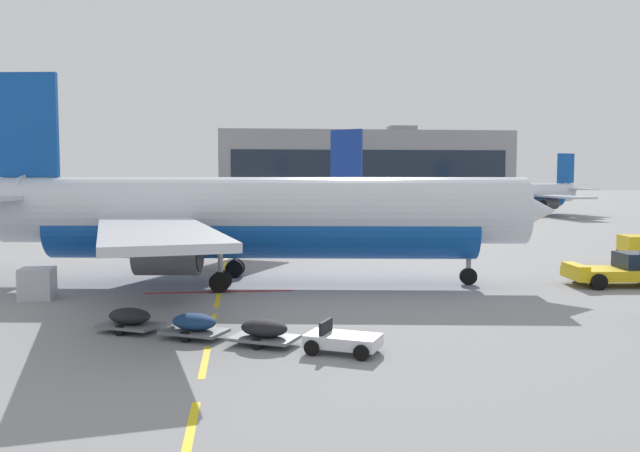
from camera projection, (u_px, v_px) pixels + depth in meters
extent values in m
plane|color=gray|center=(491.00, 250.00, 56.92)|extent=(400.00, 400.00, 0.00)
cube|color=yellow|center=(191.00, 429.00, 16.93)|extent=(0.24, 4.00, 0.01)
cube|color=yellow|center=(205.00, 361.00, 23.02)|extent=(0.24, 4.00, 0.01)
cube|color=yellow|center=(213.00, 324.00, 28.84)|extent=(0.24, 4.00, 0.01)
cube|color=yellow|center=(218.00, 300.00, 34.36)|extent=(0.24, 4.00, 0.01)
cube|color=yellow|center=(222.00, 279.00, 41.07)|extent=(0.24, 4.00, 0.01)
cube|color=yellow|center=(225.00, 266.00, 47.07)|extent=(0.24, 4.00, 0.01)
cube|color=yellow|center=(227.00, 256.00, 52.60)|extent=(0.24, 4.00, 0.01)
cube|color=yellow|center=(229.00, 247.00, 59.18)|extent=(0.24, 4.00, 0.01)
cube|color=yellow|center=(230.00, 240.00, 65.19)|extent=(0.24, 4.00, 0.01)
cube|color=yellow|center=(231.00, 234.00, 72.56)|extent=(0.24, 4.00, 0.01)
cube|color=yellow|center=(232.00, 229.00, 79.23)|extent=(0.24, 4.00, 0.01)
cube|color=yellow|center=(233.00, 225.00, 85.75)|extent=(0.24, 4.00, 0.01)
cube|color=yellow|center=(234.00, 222.00, 91.22)|extent=(0.24, 4.00, 0.01)
cube|color=yellow|center=(235.00, 218.00, 98.40)|extent=(0.24, 4.00, 0.01)
cube|color=#B21414|center=(219.00, 292.00, 36.63)|extent=(8.00, 0.40, 0.01)
cylinder|color=silver|center=(262.00, 210.00, 38.97)|extent=(30.34, 7.95, 3.80)
cylinder|color=#0F479E|center=(262.00, 228.00, 39.05)|extent=(24.75, 6.87, 3.50)
cone|color=silver|center=(525.00, 211.00, 38.56)|extent=(3.98, 4.17, 3.72)
cube|color=#192333|center=(507.00, 199.00, 38.53)|extent=(1.98, 3.04, 0.60)
cube|color=#0F479E|center=(20.00, 125.00, 38.98)|extent=(4.41, 0.97, 6.00)
cube|color=silver|center=(35.00, 195.00, 42.50)|extent=(4.06, 6.78, 0.24)
cube|color=#B7BCC6|center=(220.00, 210.00, 47.59)|extent=(12.06, 17.31, 0.36)
cube|color=#B7BCC6|center=(154.00, 230.00, 30.64)|extent=(8.03, 17.61, 0.36)
cylinder|color=#4C4F54|center=(210.00, 235.00, 44.71)|extent=(3.46, 2.53, 2.10)
cylinder|color=black|center=(234.00, 235.00, 44.67)|extent=(0.37, 1.78, 1.79)
cylinder|color=#4C4F54|center=(168.00, 254.00, 33.75)|extent=(3.46, 2.53, 2.10)
cylinder|color=black|center=(200.00, 254.00, 33.70)|extent=(0.37, 1.78, 1.79)
cylinder|color=gray|center=(469.00, 253.00, 38.83)|extent=(0.28, 0.28, 2.67)
cylinder|color=black|center=(468.00, 276.00, 38.93)|extent=(1.02, 0.42, 0.99)
cylinder|color=gray|center=(235.00, 247.00, 41.80)|extent=(0.28, 0.28, 2.61)
cylinder|color=black|center=(236.00, 267.00, 42.25)|extent=(1.14, 0.50, 1.10)
cylinder|color=black|center=(234.00, 269.00, 41.55)|extent=(1.14, 0.50, 1.10)
cylinder|color=gray|center=(220.00, 258.00, 36.62)|extent=(0.28, 0.28, 2.61)
cylinder|color=black|center=(222.00, 281.00, 37.07)|extent=(1.14, 0.50, 1.10)
cylinder|color=black|center=(219.00, 283.00, 36.37)|extent=(1.14, 0.50, 1.10)
cube|color=yellow|center=(621.00, 273.00, 38.68)|extent=(6.21, 3.30, 0.60)
cube|color=#192333|center=(640.00, 260.00, 38.65)|extent=(2.57, 2.32, 0.90)
cube|color=yellow|center=(576.00, 266.00, 38.57)|extent=(0.91, 2.57, 0.24)
cylinder|color=black|center=(599.00, 282.00, 37.25)|extent=(0.93, 0.47, 0.90)
cylinder|color=black|center=(578.00, 274.00, 40.04)|extent=(0.93, 0.47, 0.90)
cylinder|color=white|center=(259.00, 194.00, 81.72)|extent=(22.41, 21.70, 3.50)
cylinder|color=navy|center=(259.00, 202.00, 81.80)|extent=(18.49, 17.93, 3.22)
cone|color=white|center=(182.00, 192.00, 90.11)|extent=(4.70, 4.70, 3.43)
cone|color=white|center=(358.00, 193.00, 72.92)|extent=(4.85, 4.82, 2.97)
cube|color=#192333|center=(187.00, 188.00, 89.48)|extent=(2.88, 2.91, 0.55)
cube|color=navy|center=(346.00, 155.00, 73.58)|extent=(3.15, 3.04, 5.52)
cube|color=white|center=(335.00, 191.00, 71.15)|extent=(6.20, 6.29, 0.22)
cube|color=white|center=(366.00, 190.00, 75.81)|extent=(6.20, 6.29, 0.22)
cube|color=#B7BCC6|center=(235.00, 201.00, 73.35)|extent=(15.95, 11.01, 0.33)
cube|color=#B7BCC6|center=(322.00, 197.00, 85.74)|extent=(10.51, 16.06, 0.33)
cylinder|color=#4C4F54|center=(254.00, 212.00, 75.55)|extent=(3.46, 3.43, 1.93)
cylinder|color=black|center=(244.00, 211.00, 76.44)|extent=(1.22, 1.26, 1.64)
cylinder|color=#4C4F54|center=(310.00, 208.00, 83.57)|extent=(3.46, 3.43, 1.93)
cylinder|color=black|center=(300.00, 208.00, 84.46)|extent=(1.22, 1.26, 1.64)
cylinder|color=gray|center=(197.00, 210.00, 88.53)|extent=(0.26, 0.26, 2.45)
cylinder|color=black|center=(198.00, 219.00, 88.62)|extent=(0.84, 0.82, 0.91)
cylinder|color=gray|center=(257.00, 214.00, 78.89)|extent=(0.26, 0.26, 2.40)
cylinder|color=black|center=(255.00, 225.00, 78.72)|extent=(0.95, 0.93, 1.01)
cylinder|color=black|center=(259.00, 224.00, 79.23)|extent=(0.95, 0.93, 1.01)
cylinder|color=gray|center=(284.00, 212.00, 82.68)|extent=(0.26, 0.26, 2.40)
cylinder|color=black|center=(282.00, 222.00, 82.51)|extent=(0.95, 0.93, 1.01)
cylinder|color=black|center=(285.00, 222.00, 83.02)|extent=(0.95, 0.93, 1.01)
cylinder|color=silver|center=(513.00, 193.00, 104.96)|extent=(23.58, 11.26, 3.03)
cylinder|color=#0F479E|center=(513.00, 199.00, 105.02)|extent=(19.30, 9.47, 2.79)
cone|color=silver|center=(451.00, 194.00, 99.53)|extent=(3.66, 3.76, 2.97)
cone|color=silver|center=(571.00, 190.00, 110.61)|extent=(4.05, 3.59, 2.58)
cube|color=#192333|center=(455.00, 191.00, 99.87)|extent=(1.99, 2.58, 0.48)
cube|color=#0F479E|center=(566.00, 168.00, 109.71)|extent=(3.39, 1.50, 4.79)
cube|color=silver|center=(580.00, 189.00, 107.94)|extent=(4.18, 5.68, 0.19)
cube|color=silver|center=(556.00, 188.00, 112.49)|extent=(4.18, 5.68, 0.19)
cube|color=#B7BCC6|center=(561.00, 197.00, 100.39)|extent=(4.12, 13.65, 0.29)
cube|color=#B7BCC6|center=(498.00, 194.00, 112.46)|extent=(11.64, 12.88, 0.29)
cylinder|color=#4C4F54|center=(549.00, 204.00, 102.66)|extent=(2.98, 2.47, 1.68)
cylinder|color=black|center=(543.00, 204.00, 102.08)|extent=(0.59, 1.37, 1.43)
cylinder|color=#4C4F54|center=(509.00, 202.00, 110.47)|extent=(2.98, 2.47, 1.68)
cylinder|color=black|center=(503.00, 202.00, 109.89)|extent=(0.59, 1.37, 1.43)
cylinder|color=gray|center=(464.00, 207.00, 100.82)|extent=(0.22, 0.22, 2.13)
cylinder|color=black|center=(464.00, 214.00, 100.90)|extent=(0.82, 0.49, 0.79)
cylinder|color=gray|center=(530.00, 206.00, 103.98)|extent=(0.22, 0.22, 2.08)
cylinder|color=black|center=(531.00, 213.00, 103.81)|extent=(0.92, 0.57, 0.88)
cylinder|color=black|center=(528.00, 213.00, 104.31)|extent=(0.92, 0.57, 0.88)
cylinder|color=gray|center=(511.00, 205.00, 107.67)|extent=(0.22, 0.22, 2.08)
cylinder|color=black|center=(512.00, 212.00, 107.51)|extent=(0.92, 0.57, 0.88)
cylinder|color=black|center=(510.00, 211.00, 108.00)|extent=(0.92, 0.57, 0.88)
cube|color=yellow|center=(640.00, 244.00, 46.71)|extent=(2.72, 2.66, 1.10)
cube|color=#192333|center=(623.00, 242.00, 46.76)|extent=(0.37, 1.90, 0.64)
cylinder|color=black|center=(634.00, 257.00, 47.99)|extent=(0.99, 0.43, 0.96)
cube|color=silver|center=(343.00, 341.00, 24.06)|extent=(2.95, 2.43, 0.44)
cube|color=black|center=(326.00, 328.00, 24.26)|extent=(0.62, 1.05, 0.56)
cylinder|color=black|center=(373.00, 343.00, 24.40)|extent=(0.58, 0.42, 0.56)
cylinder|color=black|center=(361.00, 353.00, 23.09)|extent=(0.58, 0.42, 0.56)
cylinder|color=black|center=(326.00, 339.00, 25.04)|extent=(0.58, 0.42, 0.56)
cylinder|color=black|center=(312.00, 348.00, 23.74)|extent=(0.58, 0.42, 0.56)
cube|color=slate|center=(264.00, 338.00, 25.17)|extent=(2.82, 2.43, 0.12)
ellipsoid|color=black|center=(264.00, 328.00, 25.14)|extent=(2.17, 1.90, 0.64)
cylinder|color=black|center=(272.00, 336.00, 25.80)|extent=(0.46, 0.33, 0.44)
cylinder|color=black|center=(256.00, 344.00, 24.54)|extent=(0.46, 0.33, 0.44)
cube|color=slate|center=(194.00, 331.00, 26.23)|extent=(2.82, 2.43, 0.12)
ellipsoid|color=navy|center=(194.00, 322.00, 26.20)|extent=(2.17, 1.90, 0.64)
cylinder|color=black|center=(203.00, 329.00, 26.86)|extent=(0.46, 0.33, 0.44)
cylinder|color=black|center=(185.00, 337.00, 25.61)|extent=(0.46, 0.33, 0.44)
cube|color=slate|center=(130.00, 325.00, 27.29)|extent=(2.82, 2.43, 0.12)
ellipsoid|color=black|center=(130.00, 316.00, 27.26)|extent=(2.17, 1.90, 0.64)
cylinder|color=black|center=(140.00, 323.00, 27.93)|extent=(0.46, 0.33, 0.44)
cylinder|color=black|center=(119.00, 330.00, 26.67)|extent=(0.46, 0.33, 0.44)
cube|color=#B7BCC6|center=(37.00, 284.00, 34.49)|extent=(1.64, 1.60, 1.60)
cube|color=silver|center=(37.00, 284.00, 34.49)|extent=(1.62, 0.08, 1.36)
cube|color=gray|center=(361.00, 168.00, 152.73)|extent=(62.86, 25.16, 15.66)
cube|color=#192333|center=(371.00, 163.00, 140.15)|extent=(57.83, 0.12, 5.64)
cube|color=gray|center=(402.00, 130.00, 153.12)|extent=(6.00, 5.00, 1.60)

